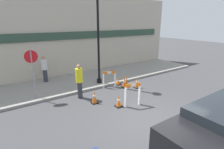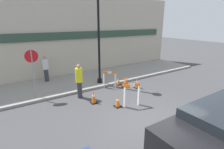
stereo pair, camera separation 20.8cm
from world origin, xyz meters
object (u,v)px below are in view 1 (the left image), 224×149
object	(u,v)px
person_pedestrian	(45,68)
person_worker	(79,80)
stop_sign	(32,67)
streetlamp_post	(98,27)

from	to	relation	value
person_pedestrian	person_worker	bearing A→B (deg)	74.35
stop_sign	person_worker	distance (m)	2.27
person_worker	streetlamp_post	bearing A→B (deg)	55.60
stop_sign	person_worker	xyz separation A→B (m)	(1.88, -1.04, -0.75)
streetlamp_post	person_worker	bearing A→B (deg)	-147.67
streetlamp_post	person_pedestrian	bearing A→B (deg)	142.36
person_worker	stop_sign	bearing A→B (deg)	174.31
person_worker	person_pedestrian	world-z (taller)	person_pedestrian
stop_sign	person_pedestrian	distance (m)	2.46
stop_sign	person_worker	bearing A→B (deg)	154.86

